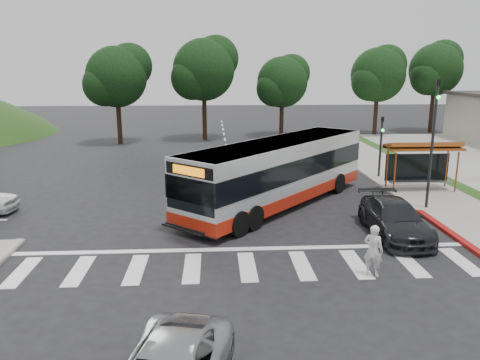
{
  "coord_description": "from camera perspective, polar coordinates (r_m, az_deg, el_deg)",
  "views": [
    {
      "loc": [
        -1.18,
        -20.69,
        7.03
      ],
      "look_at": [
        0.13,
        1.81,
        1.6
      ],
      "focal_mm": 35.0,
      "sensor_mm": 36.0,
      "label": 1
    }
  ],
  "objects": [
    {
      "name": "pedestrian",
      "position": [
        16.86,
        15.94,
        -8.26
      ],
      "size": [
        0.8,
        0.75,
        1.84
      ],
      "primitive_type": "imported",
      "rotation": [
        0.0,
        0.0,
        2.52
      ],
      "color": "silver",
      "rests_on": "ground"
    },
    {
      "name": "crosswalk_ladder",
      "position": [
        17.23,
        0.91,
        -10.51
      ],
      "size": [
        18.0,
        2.6,
        0.01
      ],
      "primitive_type": "cube",
      "color": "silver",
      "rests_on": "ground"
    },
    {
      "name": "dark_sedan",
      "position": [
        21.08,
        18.32,
        -4.51
      ],
      "size": [
        2.19,
        5.17,
        1.49
      ],
      "primitive_type": "imported",
      "rotation": [
        0.0,
        0.0,
        -0.02
      ],
      "color": "black",
      "rests_on": "ground"
    },
    {
      "name": "traffic_signal_ne_tall",
      "position": [
        24.87,
        22.5,
        5.24
      ],
      "size": [
        0.18,
        0.37,
        6.5
      ],
      "color": "black",
      "rests_on": "ground"
    },
    {
      "name": "sidewalk_east",
      "position": [
        31.94,
        19.18,
        0.18
      ],
      "size": [
        4.0,
        40.0,
        0.12
      ],
      "primitive_type": "cube",
      "color": "gray",
      "rests_on": "ground"
    },
    {
      "name": "tree_north_b",
      "position": [
        49.31,
        5.25,
        11.9
      ],
      "size": [
        5.72,
        5.33,
        8.43
      ],
      "color": "black",
      "rests_on": "ground"
    },
    {
      "name": "bus_shelter",
      "position": [
        28.83,
        21.32,
        3.27
      ],
      "size": [
        4.2,
        1.6,
        2.86
      ],
      "color": "#934718",
      "rests_on": "sidewalk_east"
    },
    {
      "name": "curb_east_red",
      "position": [
        22.39,
        24.05,
        -5.77
      ],
      "size": [
        0.32,
        6.0,
        0.15
      ],
      "primitive_type": "cube",
      "color": "maroon",
      "rests_on": "ground"
    },
    {
      "name": "tree_ne_b",
      "position": [
        56.26,
        22.78,
        12.41
      ],
      "size": [
        6.16,
        5.74,
        10.02
      ],
      "color": "black",
      "rests_on": "ground"
    },
    {
      "name": "tree_ne_a",
      "position": [
        51.73,
        16.55,
        12.3
      ],
      "size": [
        6.16,
        5.74,
        9.3
      ],
      "color": "black",
      "rests_on": "parking_lot"
    },
    {
      "name": "transit_bus",
      "position": [
        24.28,
        4.7,
        0.79
      ],
      "size": [
        10.82,
        11.64,
        3.38
      ],
      "primitive_type": null,
      "rotation": [
        0.0,
        0.0,
        -0.73
      ],
      "color": "silver",
      "rests_on": "ground"
    },
    {
      "name": "traffic_signal_ne_short",
      "position": [
        31.44,
        16.82,
        4.64
      ],
      "size": [
        0.18,
        0.37,
        4.0
      ],
      "color": "black",
      "rests_on": "ground"
    },
    {
      "name": "tree_north_c",
      "position": [
        45.61,
        -14.72,
        12.19
      ],
      "size": [
        6.16,
        5.74,
        9.3
      ],
      "color": "black",
      "rests_on": "ground"
    },
    {
      "name": "curb_east",
      "position": [
        31.23,
        15.79,
        0.16
      ],
      "size": [
        0.3,
        40.0,
        0.15
      ],
      "primitive_type": "cube",
      "color": "#9E9991",
      "rests_on": "ground"
    },
    {
      "name": "tree_north_a",
      "position": [
        46.77,
        -4.35,
        13.38
      ],
      "size": [
        6.6,
        6.15,
        10.17
      ],
      "color": "black",
      "rests_on": "ground"
    },
    {
      "name": "ground",
      "position": [
        21.89,
        -0.05,
        -5.19
      ],
      "size": [
        140.0,
        140.0,
        0.0
      ],
      "primitive_type": "plane",
      "color": "black",
      "rests_on": "ground"
    }
  ]
}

